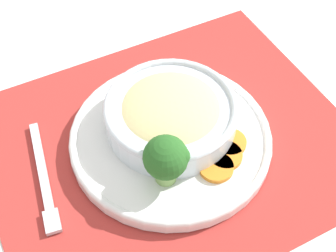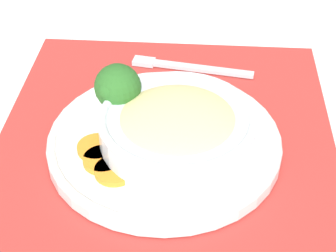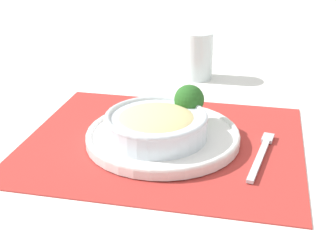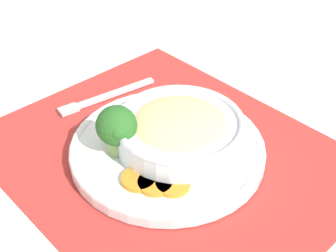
# 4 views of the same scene
# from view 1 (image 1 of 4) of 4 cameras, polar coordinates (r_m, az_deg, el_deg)

# --- Properties ---
(ground_plane) EXTENTS (4.00, 4.00, 0.00)m
(ground_plane) POSITION_cam_1_polar(r_m,az_deg,el_deg) (0.68, 0.30, -2.14)
(ground_plane) COLOR white
(placemat) EXTENTS (0.57, 0.49, 0.00)m
(placemat) POSITION_cam_1_polar(r_m,az_deg,el_deg) (0.68, 0.30, -2.04)
(placemat) COLOR #B2332D
(placemat) RESTS_ON ground_plane
(plate) EXTENTS (0.29, 0.29, 0.02)m
(plate) POSITION_cam_1_polar(r_m,az_deg,el_deg) (0.67, 0.31, -1.36)
(plate) COLOR white
(plate) RESTS_ON placemat
(bowl) EXTENTS (0.19, 0.19, 0.05)m
(bowl) POSITION_cam_1_polar(r_m,az_deg,el_deg) (0.66, 0.35, 1.59)
(bowl) COLOR silver
(bowl) RESTS_ON plate
(broccoli_floret) EXTENTS (0.06, 0.06, 0.08)m
(broccoli_floret) POSITION_cam_1_polar(r_m,az_deg,el_deg) (0.59, -0.24, -3.99)
(broccoli_floret) COLOR #84AD5B
(broccoli_floret) RESTS_ON plate
(carrot_slice_near) EXTENTS (0.05, 0.05, 0.01)m
(carrot_slice_near) POSITION_cam_1_polar(r_m,az_deg,el_deg) (0.63, 5.88, -5.03)
(carrot_slice_near) COLOR orange
(carrot_slice_near) RESTS_ON plate
(carrot_slice_middle) EXTENTS (0.05, 0.05, 0.01)m
(carrot_slice_middle) POSITION_cam_1_polar(r_m,az_deg,el_deg) (0.64, 6.98, -3.59)
(carrot_slice_middle) COLOR orange
(carrot_slice_middle) RESTS_ON plate
(carrot_slice_far) EXTENTS (0.05, 0.05, 0.01)m
(carrot_slice_far) POSITION_cam_1_polar(r_m,az_deg,el_deg) (0.66, 7.50, -1.99)
(carrot_slice_far) COLOR orange
(carrot_slice_far) RESTS_ON plate
(fork) EXTENTS (0.02, 0.18, 0.01)m
(fork) POSITION_cam_1_polar(r_m,az_deg,el_deg) (0.65, -14.74, -7.04)
(fork) COLOR silver
(fork) RESTS_ON placemat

